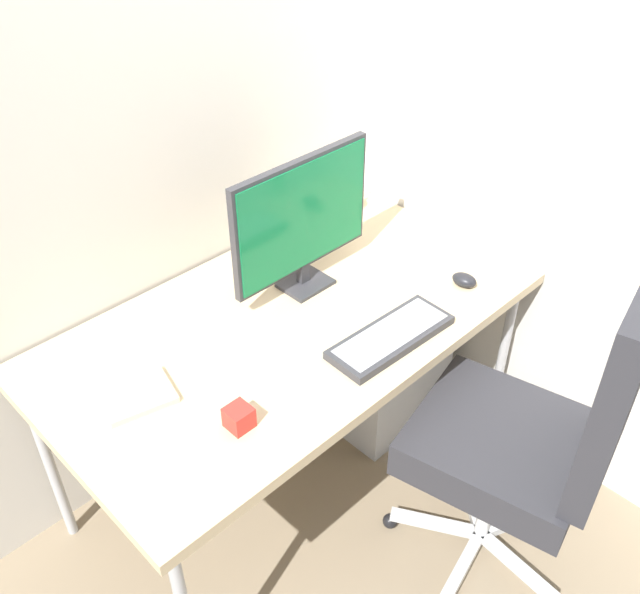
{
  "coord_description": "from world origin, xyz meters",
  "views": [
    {
      "loc": [
        -1.07,
        -1.22,
        2.04
      ],
      "look_at": [
        0.04,
        -0.08,
        0.83
      ],
      "focal_mm": 39.44,
      "sensor_mm": 36.0,
      "label": 1
    }
  ],
  "objects_px": {
    "mouse": "(464,280)",
    "notebook": "(137,396)",
    "office_chair": "(539,432)",
    "filing_cabinet": "(371,348)",
    "monitor": "(302,219)",
    "keyboard": "(391,337)",
    "pen_holder": "(346,201)",
    "desk_clamp_accessory": "(239,418)"
  },
  "relations": [
    {
      "from": "monitor",
      "to": "pen_holder",
      "type": "relative_size",
      "value": 2.86
    },
    {
      "from": "monitor",
      "to": "keyboard",
      "type": "distance_m",
      "value": 0.44
    },
    {
      "from": "mouse",
      "to": "notebook",
      "type": "bearing_deg",
      "value": 154.57
    },
    {
      "from": "pen_holder",
      "to": "notebook",
      "type": "relative_size",
      "value": 1.01
    },
    {
      "from": "office_chair",
      "to": "mouse",
      "type": "distance_m",
      "value": 0.54
    },
    {
      "from": "office_chair",
      "to": "monitor",
      "type": "relative_size",
      "value": 2.22
    },
    {
      "from": "pen_holder",
      "to": "keyboard",
      "type": "bearing_deg",
      "value": -126.11
    },
    {
      "from": "desk_clamp_accessory",
      "to": "mouse",
      "type": "bearing_deg",
      "value": -2.42
    },
    {
      "from": "office_chair",
      "to": "filing_cabinet",
      "type": "xyz_separation_m",
      "value": [
        0.21,
        0.78,
        -0.32
      ]
    },
    {
      "from": "notebook",
      "to": "mouse",
      "type": "bearing_deg",
      "value": -2.62
    },
    {
      "from": "filing_cabinet",
      "to": "desk_clamp_accessory",
      "type": "relative_size",
      "value": 9.2
    },
    {
      "from": "keyboard",
      "to": "monitor",
      "type": "bearing_deg",
      "value": 88.24
    },
    {
      "from": "keyboard",
      "to": "desk_clamp_accessory",
      "type": "bearing_deg",
      "value": 174.4
    },
    {
      "from": "mouse",
      "to": "monitor",
      "type": "bearing_deg",
      "value": 125.66
    },
    {
      "from": "keyboard",
      "to": "mouse",
      "type": "xyz_separation_m",
      "value": [
        0.37,
        0.01,
        0.01
      ]
    },
    {
      "from": "keyboard",
      "to": "pen_holder",
      "type": "bearing_deg",
      "value": 53.89
    },
    {
      "from": "filing_cabinet",
      "to": "pen_holder",
      "type": "height_order",
      "value": "pen_holder"
    },
    {
      "from": "office_chair",
      "to": "notebook",
      "type": "distance_m",
      "value": 1.08
    },
    {
      "from": "office_chair",
      "to": "desk_clamp_accessory",
      "type": "bearing_deg",
      "value": 142.04
    },
    {
      "from": "office_chair",
      "to": "mouse",
      "type": "xyz_separation_m",
      "value": [
        0.25,
        0.45,
        0.15
      ]
    },
    {
      "from": "desk_clamp_accessory",
      "to": "office_chair",
      "type": "bearing_deg",
      "value": -37.96
    },
    {
      "from": "notebook",
      "to": "desk_clamp_accessory",
      "type": "height_order",
      "value": "desk_clamp_accessory"
    },
    {
      "from": "pen_holder",
      "to": "desk_clamp_accessory",
      "type": "bearing_deg",
      "value": -150.25
    },
    {
      "from": "pen_holder",
      "to": "desk_clamp_accessory",
      "type": "distance_m",
      "value": 1.09
    },
    {
      "from": "office_chair",
      "to": "pen_holder",
      "type": "bearing_deg",
      "value": 72.99
    },
    {
      "from": "monitor",
      "to": "notebook",
      "type": "xyz_separation_m",
      "value": [
        -0.65,
        -0.06,
        -0.23
      ]
    },
    {
      "from": "keyboard",
      "to": "pen_holder",
      "type": "xyz_separation_m",
      "value": [
        0.43,
        0.59,
        0.03
      ]
    },
    {
      "from": "filing_cabinet",
      "to": "pen_holder",
      "type": "bearing_deg",
      "value": 66.75
    },
    {
      "from": "filing_cabinet",
      "to": "monitor",
      "type": "relative_size",
      "value": 1.1
    },
    {
      "from": "office_chair",
      "to": "notebook",
      "type": "height_order",
      "value": "office_chair"
    },
    {
      "from": "keyboard",
      "to": "notebook",
      "type": "relative_size",
      "value": 2.21
    },
    {
      "from": "notebook",
      "to": "desk_clamp_accessory",
      "type": "xyz_separation_m",
      "value": [
        0.13,
        -0.26,
        0.02
      ]
    },
    {
      "from": "monitor",
      "to": "notebook",
      "type": "distance_m",
      "value": 0.7
    },
    {
      "from": "office_chair",
      "to": "filing_cabinet",
      "type": "distance_m",
      "value": 0.87
    },
    {
      "from": "office_chair",
      "to": "notebook",
      "type": "xyz_separation_m",
      "value": [
        -0.76,
        0.75,
        0.14
      ]
    },
    {
      "from": "filing_cabinet",
      "to": "mouse",
      "type": "distance_m",
      "value": 0.57
    },
    {
      "from": "filing_cabinet",
      "to": "mouse",
      "type": "relative_size",
      "value": 7.04
    },
    {
      "from": "office_chair",
      "to": "monitor",
      "type": "bearing_deg",
      "value": 97.26
    },
    {
      "from": "filing_cabinet",
      "to": "monitor",
      "type": "height_order",
      "value": "monitor"
    },
    {
      "from": "monitor",
      "to": "office_chair",
      "type": "bearing_deg",
      "value": -82.74
    },
    {
      "from": "mouse",
      "to": "notebook",
      "type": "distance_m",
      "value": 1.05
    },
    {
      "from": "keyboard",
      "to": "mouse",
      "type": "distance_m",
      "value": 0.37
    }
  ]
}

